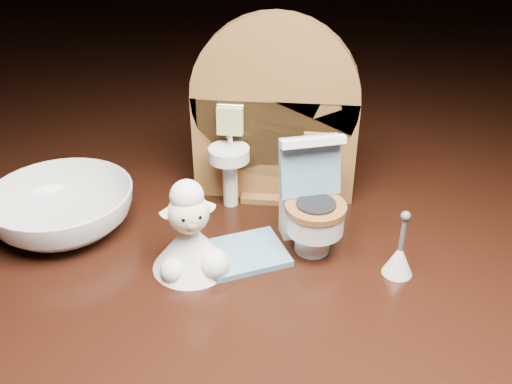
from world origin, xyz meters
The scene contains 6 objects.
backdrop_panel centered at (0.00, 0.06, 0.07)m, with size 0.13×0.05×0.15m.
toy_toilet centered at (0.03, 0.00, 0.03)m, with size 0.05×0.06×0.08m.
bath_mat centered at (-0.01, -0.02, 0.00)m, with size 0.06×0.05×0.00m, color #5F8BA7.
toilet_brush centered at (0.09, -0.03, 0.01)m, with size 0.02×0.02×0.05m.
plush_lamb centered at (-0.05, -0.04, 0.02)m, with size 0.05×0.05×0.07m.
ceramic_bowl centered at (-0.15, 0.00, 0.02)m, with size 0.11×0.11×0.03m, color white.
Camera 1 is at (0.03, -0.34, 0.25)m, focal length 40.00 mm.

